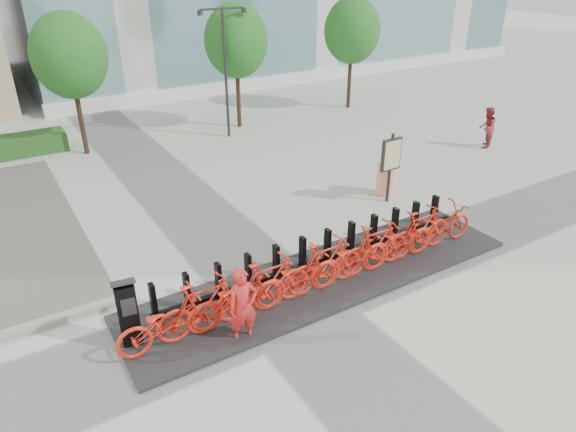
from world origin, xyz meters
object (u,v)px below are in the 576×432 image
kiosk (128,312)px  construction_barrel (386,178)px  bike_0 (169,322)px  pedestrian (487,128)px  map_sign (391,157)px  worker_red (243,306)px

kiosk → construction_barrel: kiosk is taller
bike_0 → pedestrian: size_ratio=1.29×
bike_0 → map_sign: 8.46m
kiosk → pedestrian: size_ratio=0.91×
kiosk → map_sign: bearing=23.5°
bike_0 → kiosk: (-0.61, 0.48, 0.16)m
bike_0 → construction_barrel: 8.86m
kiosk → pedestrian: bearing=23.5°
pedestrian → construction_barrel: 6.40m
map_sign → pedestrian: bearing=13.9°
construction_barrel → map_sign: bearing=-123.6°
worker_red → pedestrian: worker_red is taller
kiosk → worker_red: worker_red is taller
construction_barrel → worker_red: bearing=-151.4°
construction_barrel → bike_0: bearing=-158.5°
pedestrian → construction_barrel: (-6.26, -1.32, -0.23)m
map_sign → construction_barrel: bearing=55.3°
pedestrian → bike_0: bearing=-11.3°
worker_red → pedestrian: bearing=26.3°
worker_red → kiosk: bearing=156.8°
pedestrian → map_sign: size_ratio=0.74×
kiosk → construction_barrel: bearing=25.7°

